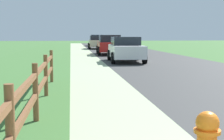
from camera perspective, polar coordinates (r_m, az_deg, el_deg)
The scene contains 9 objects.
ground_plane at distance 26.17m, azimuth -3.17°, elevation 2.77°, with size 120.00×120.00×0.00m, color #3E6C34.
road_asphalt at distance 28.61m, azimuth 3.54°, elevation 3.09°, with size 7.00×66.00×0.01m, color #393939.
curb_concrete at distance 28.11m, azimuth -9.60°, elevation 2.95°, with size 6.00×66.00×0.01m, color #A4B28A.
grass_verge at distance 28.20m, azimuth -12.65°, elevation 2.90°, with size 5.00×66.00×0.00m, color #3E6C34.
rail_fence at distance 6.20m, azimuth -13.74°, elevation -3.16°, with size 0.11×10.30×1.14m.
parked_suv_white at distance 19.46m, azimuth 2.51°, elevation 3.82°, with size 2.18×4.30×1.54m.
parked_car_red at distance 26.67m, azimuth -0.47°, elevation 4.64°, with size 2.24×4.60×1.65m.
parked_car_beige at distance 37.39m, azimuth -2.73°, elevation 5.07°, with size 2.13×4.24×1.55m.
parked_car_blue at distance 47.10m, azimuth -2.87°, elevation 5.40°, with size 2.13×4.52×1.65m.
Camera 1 is at (-1.96, -1.04, 1.68)m, focal length 50.35 mm.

